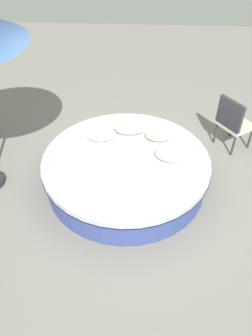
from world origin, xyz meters
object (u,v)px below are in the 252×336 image
(throw_pillow_1, at_px, (158,135))
(patio_chair, at_px, (233,121))
(throw_pillow_2, at_px, (129,128))
(throw_pillow_0, at_px, (174,154))
(round_bed, at_px, (126,170))
(throw_pillow_3, at_px, (101,134))

(throw_pillow_1, bearing_deg, patio_chair, -157.33)
(throw_pillow_1, height_order, throw_pillow_2, throw_pillow_2)
(throw_pillow_0, xyz_separation_m, throw_pillow_2, (0.70, -0.62, 0.01))
(round_bed, xyz_separation_m, throw_pillow_0, (-0.72, -0.04, 0.33))
(throw_pillow_1, distance_m, patio_chair, 1.41)
(throw_pillow_0, distance_m, throw_pillow_3, 1.24)
(throw_pillow_0, bearing_deg, throw_pillow_3, -21.61)
(round_bed, distance_m, patio_chair, 2.10)
(throw_pillow_1, xyz_separation_m, throw_pillow_2, (0.48, -0.15, 0.01))
(throw_pillow_0, xyz_separation_m, patio_chair, (-1.07, -1.01, -0.03))
(throw_pillow_2, height_order, patio_chair, patio_chair)
(throw_pillow_0, bearing_deg, patio_chair, -136.75)
(throw_pillow_3, bearing_deg, throw_pillow_2, -159.81)
(throw_pillow_0, distance_m, throw_pillow_2, 0.94)
(throw_pillow_1, relative_size, patio_chair, 0.42)
(throw_pillow_1, height_order, patio_chair, patio_chair)
(throw_pillow_0, height_order, throw_pillow_2, throw_pillow_2)
(round_bed, bearing_deg, throw_pillow_2, -91.40)
(throw_pillow_1, relative_size, throw_pillow_2, 0.80)
(round_bed, relative_size, patio_chair, 2.62)
(throw_pillow_0, distance_m, patio_chair, 1.47)
(round_bed, bearing_deg, patio_chair, -149.63)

